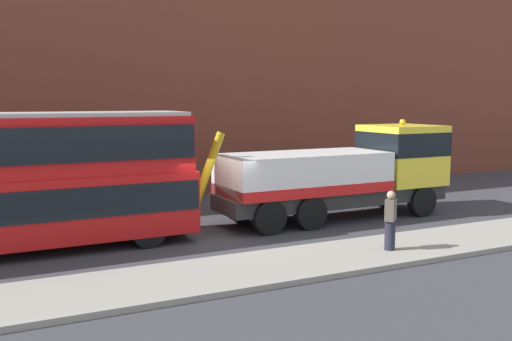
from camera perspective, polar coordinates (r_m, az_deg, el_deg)
ground_plane at (r=18.83m, az=-4.60°, el=-6.53°), size 120.00×120.00×0.00m
near_kerb at (r=15.12m, az=1.36°, el=-9.65°), size 60.00×2.80×0.15m
building_facade at (r=26.80m, az=-11.86°, el=14.76°), size 60.00×1.50×16.00m
recovery_tow_truck at (r=21.56m, az=8.83°, el=-0.10°), size 10.16×2.74×3.67m
double_decker_bus at (r=17.64m, az=-24.04°, el=-0.68°), size 11.07×2.68×4.06m
pedestrian_bystander at (r=16.77m, az=13.26°, el=-4.94°), size 0.48×0.45×1.71m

